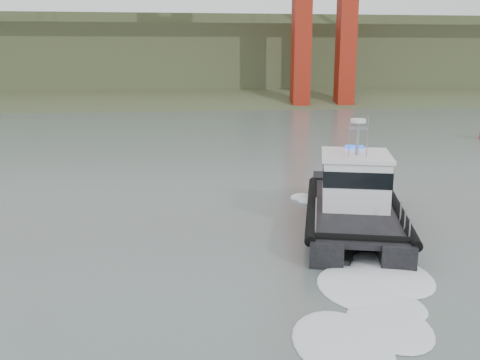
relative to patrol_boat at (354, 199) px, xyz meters
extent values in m
plane|color=#566762|center=(-5.31, -8.23, -1.50)|extent=(400.00, 400.00, 0.00)
cube|color=#344628|center=(-5.31, 83.77, -1.50)|extent=(500.00, 44.72, 16.25)
cube|color=#344628|center=(-5.31, 111.77, 4.50)|extent=(500.00, 70.00, 18.00)
cube|color=#344628|center=(-5.31, 136.77, 9.50)|extent=(500.00, 60.00, 16.00)
cube|color=black|center=(-1.51, 0.22, -1.03)|extent=(4.63, 12.26, 1.34)
cube|color=black|center=(1.41, -0.57, -1.03)|extent=(4.63, 12.26, 1.34)
cube|color=black|center=(-0.19, -0.72, -0.49)|extent=(7.11, 11.43, 0.28)
cube|color=white|center=(0.10, 0.36, 0.93)|extent=(4.30, 4.77, 2.57)
cube|color=black|center=(0.10, 0.36, 1.39)|extent=(4.38, 4.85, 0.84)
cube|color=white|center=(0.10, 0.36, 2.31)|extent=(4.57, 5.04, 0.18)
cylinder|color=gray|center=(0.01, 0.04, 3.23)|extent=(0.18, 0.18, 2.01)
cylinder|color=white|center=(0.01, 0.04, 4.18)|extent=(0.78, 0.78, 0.20)
camera|label=1|loc=(-9.37, -26.47, 7.42)|focal=40.00mm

